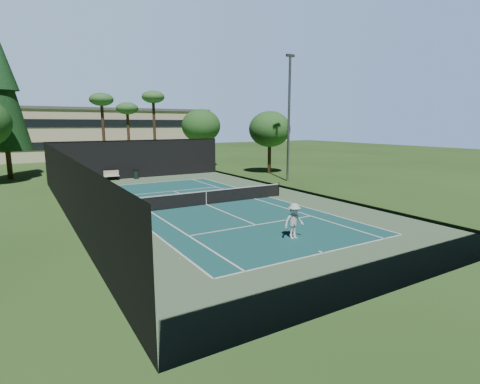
# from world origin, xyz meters

# --- Properties ---
(ground) EXTENTS (160.00, 160.00, 0.00)m
(ground) POSITION_xyz_m (0.00, 0.00, 0.00)
(ground) COLOR #2C551F
(ground) RESTS_ON ground
(apron_slab) EXTENTS (18.00, 32.00, 0.01)m
(apron_slab) POSITION_xyz_m (0.00, 0.00, 0.01)
(apron_slab) COLOR #537451
(apron_slab) RESTS_ON ground
(court_surface) EXTENTS (10.97, 23.77, 0.01)m
(court_surface) POSITION_xyz_m (0.00, 0.00, 0.01)
(court_surface) COLOR #1B5557
(court_surface) RESTS_ON ground
(court_lines) EXTENTS (11.07, 23.87, 0.01)m
(court_lines) POSITION_xyz_m (0.00, 0.00, 0.02)
(court_lines) COLOR white
(court_lines) RESTS_ON ground
(tennis_net) EXTENTS (12.90, 0.10, 1.10)m
(tennis_net) POSITION_xyz_m (0.00, 0.00, 0.56)
(tennis_net) COLOR black
(tennis_net) RESTS_ON ground
(fence) EXTENTS (18.04, 32.05, 4.03)m
(fence) POSITION_xyz_m (0.00, 0.06, 2.01)
(fence) COLOR black
(fence) RESTS_ON ground
(player) EXTENTS (1.19, 0.71, 1.80)m
(player) POSITION_xyz_m (0.28, -9.45, 0.90)
(player) COLOR silver
(player) RESTS_ON ground
(tennis_ball_a) EXTENTS (0.07, 0.07, 0.07)m
(tennis_ball_a) POSITION_xyz_m (-5.77, -9.31, 0.03)
(tennis_ball_a) COLOR #DEEF36
(tennis_ball_a) RESTS_ON ground
(tennis_ball_b) EXTENTS (0.07, 0.07, 0.07)m
(tennis_ball_b) POSITION_xyz_m (0.43, 2.94, 0.04)
(tennis_ball_b) COLOR #D2E834
(tennis_ball_b) RESTS_ON ground
(tennis_ball_c) EXTENTS (0.08, 0.08, 0.08)m
(tennis_ball_c) POSITION_xyz_m (2.97, 2.60, 0.04)
(tennis_ball_c) COLOR #B5CB2E
(tennis_ball_c) RESTS_ON ground
(tennis_ball_d) EXTENTS (0.06, 0.06, 0.06)m
(tennis_ball_d) POSITION_xyz_m (-6.85, 2.32, 0.03)
(tennis_ball_d) COLOR #CEF237
(tennis_ball_d) RESTS_ON ground
(park_bench) EXTENTS (1.50, 0.45, 1.02)m
(park_bench) POSITION_xyz_m (-3.15, 15.51, 0.55)
(park_bench) COLOR beige
(park_bench) RESTS_ON ground
(trash_bin) EXTENTS (0.56, 0.56, 0.95)m
(trash_bin) POSITION_xyz_m (-0.72, 15.29, 0.48)
(trash_bin) COLOR black
(trash_bin) RESTS_ON ground
(pine_tree) EXTENTS (4.80, 4.80, 15.00)m
(pine_tree) POSITION_xyz_m (-12.00, 22.00, 9.55)
(pine_tree) COLOR #422F1C
(pine_tree) RESTS_ON ground
(palm_a) EXTENTS (2.80, 2.80, 9.32)m
(palm_a) POSITION_xyz_m (-2.00, 24.00, 8.19)
(palm_a) COLOR #442C1D
(palm_a) RESTS_ON ground
(palm_b) EXTENTS (2.80, 2.80, 8.42)m
(palm_b) POSITION_xyz_m (1.50, 26.00, 7.36)
(palm_b) COLOR #4A3020
(palm_b) RESTS_ON ground
(palm_c) EXTENTS (2.80, 2.80, 9.77)m
(palm_c) POSITION_xyz_m (4.00, 23.00, 8.60)
(palm_c) COLOR #402F1B
(palm_c) RESTS_ON ground
(decid_tree_a) EXTENTS (5.12, 5.12, 7.62)m
(decid_tree_a) POSITION_xyz_m (10.00, 22.00, 5.42)
(decid_tree_a) COLOR #4A321F
(decid_tree_a) RESTS_ON ground
(decid_tree_b) EXTENTS (4.80, 4.80, 7.14)m
(decid_tree_b) POSITION_xyz_m (14.00, 12.00, 5.08)
(decid_tree_b) COLOR #48351F
(decid_tree_b) RESTS_ON ground
(campus_building) EXTENTS (40.50, 12.50, 8.30)m
(campus_building) POSITION_xyz_m (0.00, 45.98, 4.21)
(campus_building) COLOR beige
(campus_building) RESTS_ON ground
(light_pole) EXTENTS (0.90, 0.25, 12.22)m
(light_pole) POSITION_xyz_m (12.00, 6.00, 6.46)
(light_pole) COLOR gray
(light_pole) RESTS_ON ground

